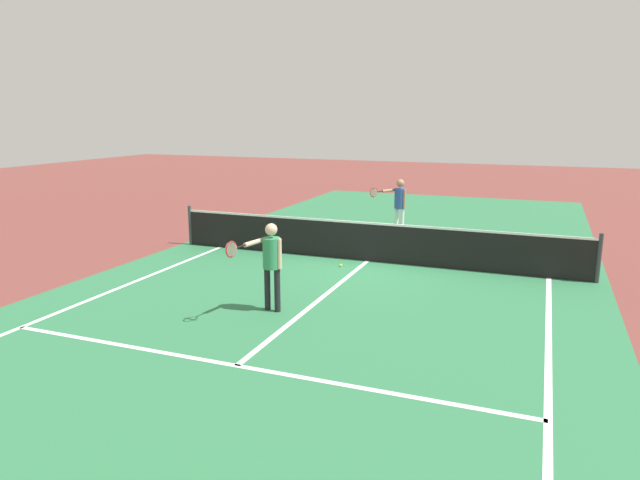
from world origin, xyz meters
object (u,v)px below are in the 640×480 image
net (368,241)px  player_far (399,201)px  player_near (271,257)px  tennis_ball_near_net (341,265)px

net → player_far: 3.20m
player_near → tennis_ball_near_net: (0.15, 3.36, -0.96)m
net → player_far: bearing=90.3°
player_near → player_far: 7.29m
net → player_near: size_ratio=6.33×
player_near → player_far: size_ratio=0.97×
net → player_near: bearing=-98.0°
tennis_ball_near_net → player_far: bearing=84.0°
net → player_far: (-0.02, 3.15, 0.54)m
player_far → tennis_ball_near_net: (-0.41, -3.90, -1.00)m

